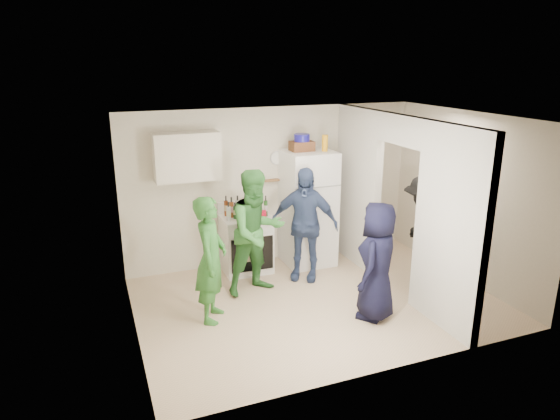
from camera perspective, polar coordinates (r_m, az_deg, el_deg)
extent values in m
plane|color=beige|center=(7.00, 4.24, -10.39)|extent=(4.80, 4.80, 0.00)
plane|color=silver|center=(8.03, -0.76, 2.83)|extent=(4.80, 0.00, 4.80)
plane|color=silver|center=(5.14, 12.71, -5.93)|extent=(4.80, 0.00, 4.80)
plane|color=silver|center=(5.94, -16.93, -3.11)|extent=(0.00, 3.40, 3.40)
plane|color=silver|center=(7.84, 20.53, 1.36)|extent=(0.00, 3.40, 3.40)
plane|color=white|center=(6.26, 4.74, 10.37)|extent=(4.80, 4.80, 0.00)
cube|color=silver|center=(8.00, 8.85, 2.57)|extent=(0.12, 1.20, 2.50)
cube|color=silver|center=(6.28, 18.84, -2.19)|extent=(0.12, 1.20, 2.50)
cube|color=silver|center=(6.89, 13.83, 8.88)|extent=(0.12, 1.00, 0.40)
cube|color=white|center=(7.79, -3.90, -3.84)|extent=(0.75, 0.63, 0.90)
cube|color=silver|center=(7.37, -10.59, 6.02)|extent=(0.95, 0.34, 0.70)
cube|color=white|center=(7.97, 3.21, 0.22)|extent=(0.76, 0.74, 1.84)
cube|color=brown|center=(7.74, 2.50, 7.31)|extent=(0.35, 0.25, 0.15)
cylinder|color=#191594|center=(7.72, 2.52, 8.26)|extent=(0.24, 0.24, 0.11)
cylinder|color=#FBAD15|center=(7.73, 5.15, 7.62)|extent=(0.09, 0.09, 0.25)
cylinder|color=white|center=(7.93, -0.38, 5.98)|extent=(0.22, 0.02, 0.22)
cube|color=olive|center=(7.96, -0.63, 3.44)|extent=(0.35, 0.08, 0.03)
cube|color=black|center=(7.88, 19.76, 4.53)|extent=(0.03, 0.70, 0.80)
cube|color=white|center=(7.87, 19.68, 4.52)|extent=(0.04, 0.76, 0.86)
cube|color=white|center=(7.79, 19.80, 7.02)|extent=(0.04, 0.82, 0.18)
cylinder|color=yellow|center=(7.38, -4.37, -0.36)|extent=(0.09, 0.09, 0.25)
cylinder|color=red|center=(7.51, -1.92, -0.51)|extent=(0.09, 0.09, 0.12)
imported|color=#357830|center=(6.29, -7.91, -5.62)|extent=(0.61, 0.70, 1.63)
imported|color=#3E893C|center=(6.95, -2.67, -2.57)|extent=(0.99, 0.84, 1.78)
imported|color=#344A72|center=(7.39, 2.77, -1.62)|extent=(1.07, 0.92, 1.72)
imported|color=black|center=(6.42, 11.07, -5.76)|extent=(0.89, 0.86, 1.54)
imported|color=black|center=(7.56, 15.91, -2.23)|extent=(1.00, 1.20, 1.62)
cylinder|color=brown|center=(7.64, -6.18, 0.48)|extent=(0.06, 0.06, 0.32)
cylinder|color=#18491C|center=(7.50, -5.15, -0.06)|extent=(0.06, 0.06, 0.25)
cylinder|color=silver|center=(7.70, -4.87, 0.58)|extent=(0.07, 0.07, 0.30)
cylinder|color=#663111|center=(7.56, -3.59, 0.25)|extent=(0.06, 0.06, 0.29)
cylinder|color=#9AA3AB|center=(7.79, -3.53, 0.87)|extent=(0.06, 0.06, 0.32)
cylinder|color=#153B20|center=(7.69, -2.73, 0.42)|extent=(0.07, 0.07, 0.25)
cylinder|color=olive|center=(7.80, -2.58, 0.83)|extent=(0.08, 0.08, 0.30)
cylinder|color=#B7BEC5|center=(7.40, -5.89, -0.16)|extent=(0.06, 0.06, 0.30)
cylinder|color=#4F400D|center=(7.70, -3.74, 0.69)|extent=(0.08, 0.08, 0.32)
cylinder|color=#1E4D1A|center=(7.59, -1.64, 0.47)|extent=(0.06, 0.06, 0.32)
cylinder|color=brown|center=(7.57, -5.56, 0.33)|extent=(0.07, 0.07, 0.32)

